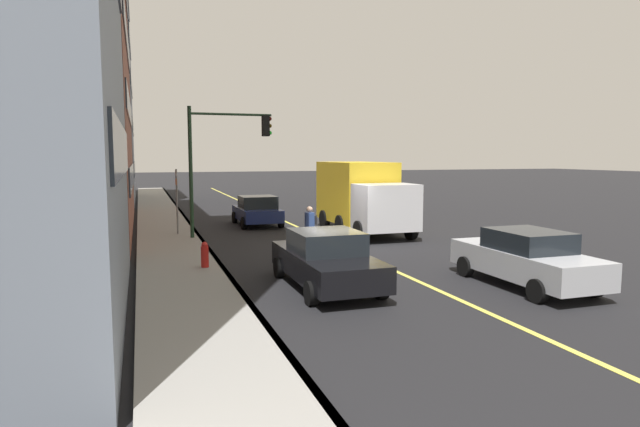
{
  "coord_description": "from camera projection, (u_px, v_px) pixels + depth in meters",
  "views": [
    {
      "loc": [
        -19.95,
        7.45,
        3.58
      ],
      "look_at": [
        0.82,
        0.51,
        1.22
      ],
      "focal_mm": 30.35,
      "sensor_mm": 36.0,
      "label": 1
    }
  ],
  "objects": [
    {
      "name": "car_navy",
      "position": [
        257.0,
        211.0,
        27.7
      ],
      "size": [
        4.03,
        2.09,
        1.53
      ],
      "color": "navy",
      "rests_on": "ground"
    },
    {
      "name": "fire_hydrant",
      "position": [
        205.0,
        257.0,
        16.64
      ],
      "size": [
        0.24,
        0.24,
        0.94
      ],
      "color": "red",
      "rests_on": "ground"
    },
    {
      "name": "traffic_light_mast",
      "position": [
        222.0,
        150.0,
        22.74
      ],
      "size": [
        0.28,
        3.54,
        5.6
      ],
      "color": "#1E3823",
      "rests_on": "ground"
    },
    {
      "name": "car_silver",
      "position": [
        526.0,
        258.0,
        14.78
      ],
      "size": [
        4.66,
        1.95,
        1.56
      ],
      "color": "#A8AAB2",
      "rests_on": "ground"
    },
    {
      "name": "sidewalk_slab",
      "position": [
        175.0,
        253.0,
        19.54
      ],
      "size": [
        80.0,
        2.61,
        0.15
      ],
      "primitive_type": "cube",
      "color": "gray",
      "rests_on": "ground"
    },
    {
      "name": "truck_yellow",
      "position": [
        362.0,
        196.0,
        25.04
      ],
      "size": [
        6.54,
        2.65,
        3.27
      ],
      "color": "silver",
      "rests_on": "ground"
    },
    {
      "name": "pedestrian_with_backpack",
      "position": [
        310.0,
        225.0,
        20.11
      ],
      "size": [
        0.43,
        0.4,
        1.7
      ],
      "color": "#262D4C",
      "rests_on": "ground"
    },
    {
      "name": "ground",
      "position": [
        339.0,
        246.0,
        21.54
      ],
      "size": [
        200.0,
        200.0,
        0.0
      ],
      "primitive_type": "plane",
      "color": "black"
    },
    {
      "name": "curb_edge",
      "position": [
        209.0,
        251.0,
        19.93
      ],
      "size": [
        80.0,
        0.16,
        0.15
      ],
      "primitive_type": "cube",
      "color": "slate",
      "rests_on": "ground"
    },
    {
      "name": "lane_stripe_center",
      "position": [
        339.0,
        245.0,
        21.54
      ],
      "size": [
        80.0,
        0.16,
        0.01
      ],
      "primitive_type": "cube",
      "color": "#D8CC4C",
      "rests_on": "ground"
    },
    {
      "name": "street_sign_post",
      "position": [
        177.0,
        197.0,
        23.7
      ],
      "size": [
        0.6,
        0.08,
        2.98
      ],
      "color": "slate",
      "rests_on": "ground"
    },
    {
      "name": "car_black",
      "position": [
        326.0,
        260.0,
        14.63
      ],
      "size": [
        4.74,
        2.06,
        1.56
      ],
      "color": "black",
      "rests_on": "ground"
    },
    {
      "name": "building_glass_right",
      "position": [
        62.0,
        82.0,
        39.93
      ],
      "size": [
        12.05,
        9.74,
        17.92
      ],
      "color": "slate",
      "rests_on": "ground"
    }
  ]
}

